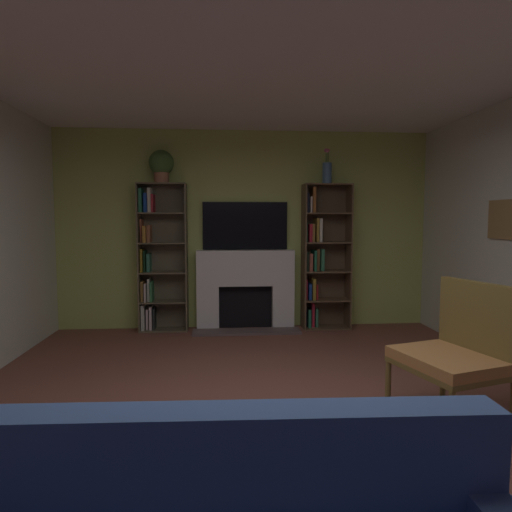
{
  "coord_description": "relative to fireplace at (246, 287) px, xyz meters",
  "views": [
    {
      "loc": [
        -0.32,
        -2.84,
        1.51
      ],
      "look_at": [
        0.0,
        1.32,
        1.16
      ],
      "focal_mm": 31.07,
      "sensor_mm": 36.0,
      "label": 1
    }
  ],
  "objects": [
    {
      "name": "armchair",
      "position": [
        1.41,
        -2.96,
        -0.03
      ],
      "size": [
        0.76,
        0.83,
        1.04
      ],
      "color": "brown",
      "rests_on": "ground_plane"
    },
    {
      "name": "ceiling",
      "position": [
        0.0,
        -3.19,
        2.18
      ],
      "size": [
        5.23,
        6.72,
        0.06
      ],
      "primitive_type": "cube",
      "color": "white",
      "rests_on": "wall_back_accent"
    },
    {
      "name": "wall_back_accent",
      "position": [
        0.0,
        0.14,
        0.79
      ],
      "size": [
        5.23,
        0.06,
        2.72
      ],
      "primitive_type": "cube",
      "color": "#B4C665",
      "rests_on": "ground_plane"
    },
    {
      "name": "potted_plant",
      "position": [
        -1.11,
        -0.04,
        1.65
      ],
      "size": [
        0.33,
        0.33,
        0.43
      ],
      "color": "#AE7050",
      "rests_on": "bookshelf_left"
    },
    {
      "name": "tv",
      "position": [
        0.0,
        0.08,
        0.85
      ],
      "size": [
        1.16,
        0.06,
        0.65
      ],
      "primitive_type": "cube",
      "color": "black",
      "rests_on": "fireplace"
    },
    {
      "name": "vase_with_flowers",
      "position": [
        1.11,
        -0.04,
        1.58
      ],
      "size": [
        0.13,
        0.13,
        0.48
      ],
      "color": "teal",
      "rests_on": "bookshelf_right"
    },
    {
      "name": "fireplace",
      "position": [
        0.0,
        0.0,
        0.0
      ],
      "size": [
        1.43,
        0.51,
        1.09
      ],
      "color": "white",
      "rests_on": "ground_plane"
    },
    {
      "name": "ground_plane",
      "position": [
        0.0,
        -3.19,
        -0.57
      ],
      "size": [
        7.92,
        7.92,
        0.0
      ],
      "primitive_type": "plane",
      "color": "brown"
    },
    {
      "name": "bookshelf_right",
      "position": [
        1.03,
        -0.01,
        0.4
      ],
      "size": [
        0.64,
        0.33,
        1.98
      ],
      "color": "brown",
      "rests_on": "ground_plane"
    },
    {
      "name": "bookshelf_left",
      "position": [
        -1.19,
        0.01,
        0.41
      ],
      "size": [
        0.64,
        0.28,
        1.98
      ],
      "color": "brown",
      "rests_on": "ground_plane"
    }
  ]
}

